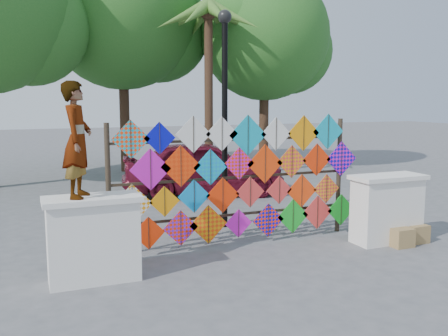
{
  "coord_description": "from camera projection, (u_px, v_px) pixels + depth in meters",
  "views": [
    {
      "loc": [
        -3.62,
        -7.53,
        2.69
      ],
      "look_at": [
        -0.29,
        0.6,
        1.47
      ],
      "focal_mm": 40.0,
      "sensor_mm": 36.0,
      "label": 1
    }
  ],
  "objects": [
    {
      "name": "kite_rack",
      "position": [
        241.0,
        178.0,
        9.17
      ],
      "size": [
        4.98,
        0.24,
        2.41
      ],
      "color": "#30251A",
      "rests_on": "ground"
    },
    {
      "name": "tree_east",
      "position": [
        267.0,
        37.0,
        18.59
      ],
      "size": [
        5.4,
        4.8,
        7.42
      ],
      "color": "#482C1F",
      "rests_on": "ground"
    },
    {
      "name": "ground",
      "position": [
        253.0,
        255.0,
        8.63
      ],
      "size": [
        80.0,
        80.0,
        0.0
      ],
      "primitive_type": "plane",
      "color": "slate",
      "rests_on": "ground"
    },
    {
      "name": "cardboard_box_far",
      "position": [
        415.0,
        233.0,
        9.42
      ],
      "size": [
        0.4,
        0.37,
        0.34
      ],
      "primitive_type": "cube",
      "color": "olive",
      "rests_on": "ground"
    },
    {
      "name": "palm_tree",
      "position": [
        208.0,
        28.0,
        16.11
      ],
      "size": [
        3.62,
        3.62,
        5.83
      ],
      "color": "#482C1F",
      "rests_on": "ground"
    },
    {
      "name": "parapet_right",
      "position": [
        387.0,
        208.0,
        9.38
      ],
      "size": [
        1.4,
        0.65,
        1.28
      ],
      "color": "white",
      "rests_on": "ground"
    },
    {
      "name": "parapet_left",
      "position": [
        93.0,
        238.0,
        7.35
      ],
      "size": [
        1.4,
        0.65,
        1.28
      ],
      "color": "white",
      "rests_on": "ground"
    },
    {
      "name": "sedan",
      "position": [
        203.0,
        167.0,
        14.04
      ],
      "size": [
        4.79,
        2.68,
        1.54
      ],
      "primitive_type": "imported",
      "rotation": [
        0.0,
        0.0,
        1.37
      ],
      "color": "maroon",
      "rests_on": "ground"
    },
    {
      "name": "cardboard_box_near",
      "position": [
        401.0,
        237.0,
        9.14
      ],
      "size": [
        0.39,
        0.35,
        0.35
      ],
      "primitive_type": "cube",
      "color": "olive",
      "rests_on": "ground"
    },
    {
      "name": "lamppost",
      "position": [
        225.0,
        99.0,
        10.21
      ],
      "size": [
        0.28,
        0.28,
        4.46
      ],
      "color": "black",
      "rests_on": "ground"
    },
    {
      "name": "tree_mid",
      "position": [
        125.0,
        12.0,
        17.98
      ],
      "size": [
        6.3,
        5.6,
        8.61
      ],
      "color": "#482C1F",
      "rests_on": "ground"
    },
    {
      "name": "vendor_woman",
      "position": [
        77.0,
        140.0,
        7.08
      ],
      "size": [
        0.59,
        0.71,
        1.66
      ],
      "primitive_type": "imported",
      "rotation": [
        0.0,
        0.0,
        1.21
      ],
      "color": "#99999E",
      "rests_on": "parapet_left"
    }
  ]
}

